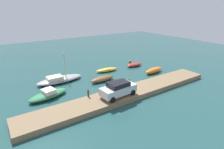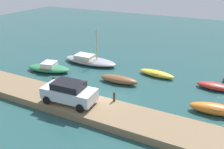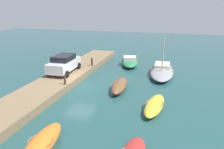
{
  "view_description": "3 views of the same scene",
  "coord_description": "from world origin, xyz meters",
  "px_view_note": "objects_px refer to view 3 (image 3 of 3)",
  "views": [
    {
      "loc": [
        -12.69,
        -17.68,
        10.36
      ],
      "look_at": [
        1.34,
        3.39,
        0.8
      ],
      "focal_mm": 29.51,
      "sensor_mm": 36.0,
      "label": 1
    },
    {
      "loc": [
        8.64,
        -15.2,
        10.06
      ],
      "look_at": [
        -0.34,
        2.49,
        1.32
      ],
      "focal_mm": 38.19,
      "sensor_mm": 36.0,
      "label": 2
    },
    {
      "loc": [
        15.75,
        7.71,
        6.7
      ],
      "look_at": [
        -1.31,
        2.64,
        0.9
      ],
      "focal_mm": 33.38,
      "sensor_mm": 36.0,
      "label": 3
    }
  ],
  "objects_px": {
    "rowboat_yellow": "(155,105)",
    "parked_car": "(64,63)",
    "mooring_post_west": "(92,62)",
    "sailboat_grey": "(162,71)",
    "rowboat_orange": "(41,145)",
    "motorboat_green": "(130,62)",
    "rowboat_brown": "(120,85)",
    "mooring_post_mid_west": "(65,80)"
  },
  "relations": [
    {
      "from": "sailboat_grey",
      "to": "mooring_post_mid_west",
      "type": "bearing_deg",
      "value": -48.68
    },
    {
      "from": "rowboat_yellow",
      "to": "mooring_post_mid_west",
      "type": "distance_m",
      "value": 7.56
    },
    {
      "from": "rowboat_orange",
      "to": "motorboat_green",
      "type": "distance_m",
      "value": 16.82
    },
    {
      "from": "sailboat_grey",
      "to": "mooring_post_mid_west",
      "type": "relative_size",
      "value": 8.15
    },
    {
      "from": "sailboat_grey",
      "to": "motorboat_green",
      "type": "relative_size",
      "value": 1.31
    },
    {
      "from": "sailboat_grey",
      "to": "rowboat_brown",
      "type": "relative_size",
      "value": 1.69
    },
    {
      "from": "sailboat_grey",
      "to": "rowboat_brown",
      "type": "distance_m",
      "value": 6.16
    },
    {
      "from": "rowboat_orange",
      "to": "motorboat_green",
      "type": "relative_size",
      "value": 0.78
    },
    {
      "from": "rowboat_yellow",
      "to": "parked_car",
      "type": "relative_size",
      "value": 0.9
    },
    {
      "from": "sailboat_grey",
      "to": "motorboat_green",
      "type": "height_order",
      "value": "sailboat_grey"
    },
    {
      "from": "rowboat_orange",
      "to": "rowboat_yellow",
      "type": "relative_size",
      "value": 1.02
    },
    {
      "from": "mooring_post_west",
      "to": "parked_car",
      "type": "distance_m",
      "value": 3.44
    },
    {
      "from": "sailboat_grey",
      "to": "mooring_post_mid_west",
      "type": "height_order",
      "value": "sailboat_grey"
    },
    {
      "from": "sailboat_grey",
      "to": "mooring_post_mid_west",
      "type": "distance_m",
      "value": 10.12
    },
    {
      "from": "rowboat_yellow",
      "to": "rowboat_orange",
      "type": "bearing_deg",
      "value": -31.63
    },
    {
      "from": "rowboat_orange",
      "to": "mooring_post_west",
      "type": "xyz_separation_m",
      "value": [
        -13.2,
        -2.65,
        0.6
      ]
    },
    {
      "from": "mooring_post_mid_west",
      "to": "parked_car",
      "type": "bearing_deg",
      "value": -150.55
    },
    {
      "from": "mooring_post_west",
      "to": "rowboat_orange",
      "type": "bearing_deg",
      "value": 11.37
    },
    {
      "from": "sailboat_grey",
      "to": "rowboat_orange",
      "type": "distance_m",
      "value": 14.89
    },
    {
      "from": "parked_car",
      "to": "mooring_post_mid_west",
      "type": "bearing_deg",
      "value": 26.05
    },
    {
      "from": "sailboat_grey",
      "to": "mooring_post_west",
      "type": "bearing_deg",
      "value": -84.58
    },
    {
      "from": "rowboat_yellow",
      "to": "mooring_post_west",
      "type": "height_order",
      "value": "mooring_post_west"
    },
    {
      "from": "rowboat_yellow",
      "to": "rowboat_brown",
      "type": "xyz_separation_m",
      "value": [
        -2.77,
        -3.2,
        0.08
      ]
    },
    {
      "from": "parked_car",
      "to": "motorboat_green",
      "type": "bearing_deg",
      "value": 138.45
    },
    {
      "from": "motorboat_green",
      "to": "mooring_post_west",
      "type": "height_order",
      "value": "mooring_post_west"
    },
    {
      "from": "sailboat_grey",
      "to": "motorboat_green",
      "type": "distance_m",
      "value": 4.78
    },
    {
      "from": "rowboat_orange",
      "to": "rowboat_yellow",
      "type": "xyz_separation_m",
      "value": [
        -6.06,
        4.78,
        -0.12
      ]
    },
    {
      "from": "rowboat_orange",
      "to": "mooring_post_west",
      "type": "distance_m",
      "value": 13.48
    },
    {
      "from": "rowboat_yellow",
      "to": "mooring_post_west",
      "type": "xyz_separation_m",
      "value": [
        -7.15,
        -7.43,
        0.72
      ]
    },
    {
      "from": "motorboat_green",
      "to": "parked_car",
      "type": "distance_m",
      "value": 8.39
    },
    {
      "from": "sailboat_grey",
      "to": "mooring_post_west",
      "type": "xyz_separation_m",
      "value": [
        0.91,
        -7.4,
        0.61
      ]
    },
    {
      "from": "sailboat_grey",
      "to": "rowboat_yellow",
      "type": "bearing_deg",
      "value": -1.36
    },
    {
      "from": "motorboat_green",
      "to": "sailboat_grey",
      "type": "bearing_deg",
      "value": 43.46
    },
    {
      "from": "motorboat_green",
      "to": "rowboat_brown",
      "type": "relative_size",
      "value": 1.29
    },
    {
      "from": "sailboat_grey",
      "to": "motorboat_green",
      "type": "bearing_deg",
      "value": -125.74
    },
    {
      "from": "rowboat_brown",
      "to": "parked_car",
      "type": "height_order",
      "value": "parked_car"
    },
    {
      "from": "rowboat_yellow",
      "to": "motorboat_green",
      "type": "relative_size",
      "value": 0.76
    },
    {
      "from": "rowboat_yellow",
      "to": "mooring_post_west",
      "type": "bearing_deg",
      "value": -127.23
    },
    {
      "from": "sailboat_grey",
      "to": "rowboat_brown",
      "type": "xyz_separation_m",
      "value": [
        5.29,
        -3.16,
        -0.04
      ]
    },
    {
      "from": "sailboat_grey",
      "to": "rowboat_yellow",
      "type": "height_order",
      "value": "sailboat_grey"
    },
    {
      "from": "rowboat_yellow",
      "to": "rowboat_brown",
      "type": "height_order",
      "value": "rowboat_brown"
    },
    {
      "from": "rowboat_yellow",
      "to": "mooring_post_west",
      "type": "distance_m",
      "value": 10.34
    }
  ]
}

